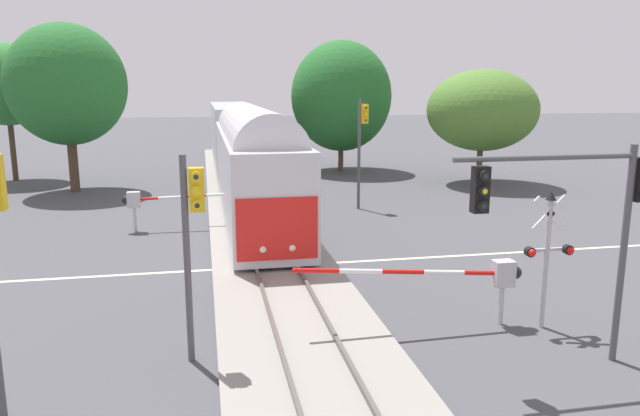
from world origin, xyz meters
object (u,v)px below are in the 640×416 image
(pine_left_background, at_px, (6,84))
(crossing_gate_far, at_px, (149,200))
(traffic_signal_near_right, at_px, (580,203))
(elm_centre_background, at_px, (341,96))
(commuter_train, at_px, (241,144))
(crossing_signal_mast, at_px, (548,246))
(traffic_signal_median, at_px, (192,225))
(traffic_signal_far_side, at_px, (362,136))
(crossing_gate_near, at_px, (477,275))
(oak_behind_train, at_px, (67,85))
(maple_right_background, at_px, (482,110))

(pine_left_background, bearing_deg, crossing_gate_far, -58.58)
(traffic_signal_near_right, height_order, elm_centre_background, elm_centre_background)
(commuter_train, distance_m, crossing_signal_mast, 25.01)
(traffic_signal_median, xyz_separation_m, elm_centre_background, (10.68, 31.06, 2.36))
(traffic_signal_far_side, bearing_deg, crossing_signal_mast, -87.62)
(crossing_gate_near, bearing_deg, crossing_signal_mast, -14.40)
(traffic_signal_far_side, relative_size, pine_left_background, 0.62)
(crossing_gate_far, distance_m, elm_centre_background, 22.03)
(oak_behind_train, distance_m, elm_centre_background, 19.17)
(traffic_signal_near_right, distance_m, oak_behind_train, 31.62)
(crossing_gate_near, height_order, oak_behind_train, oak_behind_train)
(crossing_gate_far, xyz_separation_m, pine_left_background, (-10.32, 16.90, 5.12))
(crossing_signal_mast, height_order, traffic_signal_median, traffic_signal_median)
(maple_right_background, bearing_deg, pine_left_background, 166.45)
(traffic_signal_median, height_order, maple_right_background, maple_right_background)
(crossing_gate_far, relative_size, oak_behind_train, 0.58)
(crossing_signal_mast, xyz_separation_m, maple_right_background, (9.19, 22.93, 2.57))
(traffic_signal_far_side, bearing_deg, pine_left_background, 146.28)
(traffic_signal_near_right, bearing_deg, crossing_signal_mast, 72.44)
(commuter_train, relative_size, crossing_gate_near, 6.38)
(crossing_gate_near, height_order, crossing_signal_mast, crossing_signal_mast)
(traffic_signal_far_side, bearing_deg, oak_behind_train, 151.63)
(traffic_signal_near_right, distance_m, elm_centre_background, 33.08)
(crossing_gate_near, distance_m, traffic_signal_far_side, 16.16)
(commuter_train, height_order, traffic_signal_far_side, traffic_signal_far_side)
(crossing_gate_near, relative_size, crossing_gate_far, 1.06)
(crossing_signal_mast, distance_m, crossing_gate_far, 17.56)
(crossing_gate_near, relative_size, crossing_signal_mast, 1.69)
(traffic_signal_far_side, bearing_deg, traffic_signal_near_right, -89.97)
(commuter_train, distance_m, oak_behind_train, 10.90)
(crossing_signal_mast, xyz_separation_m, traffic_signal_median, (-9.11, -0.22, 1.02))
(oak_behind_train, xyz_separation_m, pine_left_background, (-4.91, 5.31, 0.05))
(oak_behind_train, bearing_deg, pine_left_background, 132.72)
(commuter_train, relative_size, oak_behind_train, 3.95)
(traffic_signal_near_right, bearing_deg, pine_left_background, 122.79)
(crossing_signal_mast, distance_m, elm_centre_background, 31.06)
(commuter_train, distance_m, pine_left_background, 16.77)
(traffic_signal_near_right, bearing_deg, crossing_gate_far, 124.24)
(crossing_gate_far, xyz_separation_m, oak_behind_train, (-5.42, 11.59, 5.07))
(crossing_gate_near, height_order, traffic_signal_median, traffic_signal_median)
(traffic_signal_median, xyz_separation_m, traffic_signal_far_side, (8.43, 16.61, 0.58))
(crossing_gate_near, height_order, crossing_gate_far, crossing_gate_near)
(crossing_gate_near, xyz_separation_m, pine_left_background, (-19.85, 29.89, 5.08))
(pine_left_background, bearing_deg, crossing_signal_mast, -54.57)
(traffic_signal_near_right, height_order, maple_right_background, maple_right_background)
(traffic_signal_median, distance_m, pine_left_background, 33.17)
(crossing_gate_far, bearing_deg, crossing_signal_mast, -50.05)
(crossing_gate_near, distance_m, pine_left_background, 36.24)
(traffic_signal_near_right, bearing_deg, traffic_signal_far_side, 90.03)
(maple_right_background, height_order, oak_behind_train, oak_behind_train)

